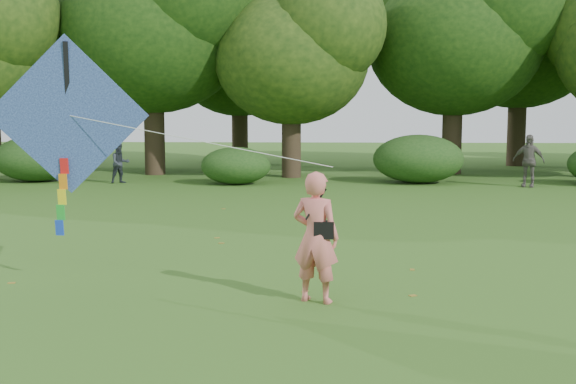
{
  "coord_description": "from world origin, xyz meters",
  "views": [
    {
      "loc": [
        -0.77,
        -10.11,
        2.93
      ],
      "look_at": [
        -1.32,
        2.0,
        1.5
      ],
      "focal_mm": 45.0,
      "sensor_mm": 36.0,
      "label": 1
    }
  ],
  "objects_px": {
    "bystander_left": "(120,163)",
    "flying_kite": "(68,118)",
    "bystander_right": "(528,161)",
    "man_kite_flyer": "(316,237)"
  },
  "relations": [
    {
      "from": "man_kite_flyer",
      "to": "bystander_right",
      "type": "xyz_separation_m",
      "value": [
        7.69,
        16.11,
        -0.03
      ]
    },
    {
      "from": "man_kite_flyer",
      "to": "flying_kite",
      "type": "relative_size",
      "value": 0.35
    },
    {
      "from": "bystander_right",
      "to": "bystander_left",
      "type": "bearing_deg",
      "value": -156.34
    },
    {
      "from": "man_kite_flyer",
      "to": "flying_kite",
      "type": "bearing_deg",
      "value": 6.24
    },
    {
      "from": "bystander_left",
      "to": "flying_kite",
      "type": "xyz_separation_m",
      "value": [
        3.58,
        -15.65,
        1.98
      ]
    },
    {
      "from": "flying_kite",
      "to": "bystander_left",
      "type": "bearing_deg",
      "value": 102.9
    },
    {
      "from": "bystander_left",
      "to": "bystander_right",
      "type": "bearing_deg",
      "value": -38.36
    },
    {
      "from": "man_kite_flyer",
      "to": "flying_kite",
      "type": "height_order",
      "value": "flying_kite"
    },
    {
      "from": "bystander_right",
      "to": "flying_kite",
      "type": "height_order",
      "value": "flying_kite"
    },
    {
      "from": "bystander_left",
      "to": "flying_kite",
      "type": "bearing_deg",
      "value": -113.16
    }
  ]
}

